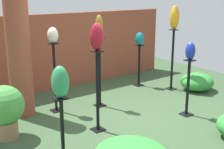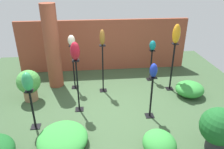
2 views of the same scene
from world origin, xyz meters
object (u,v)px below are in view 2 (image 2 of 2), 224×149
(pedestal_amber, at_px, (172,69))
(pedestal_ruby, at_px, (78,88))
(art_vase_ivory, at_px, (71,40))
(art_vase_ruby, at_px, (75,51))
(pedestal_teal, at_px, (151,67))
(art_vase_amber, at_px, (176,34))
(pedestal_bronze, at_px, (103,71))
(art_vase_cobalt, at_px, (154,70))
(brick_pillar, at_px, (52,47))
(pedestal_ivory, at_px, (74,69))
(pedestal_jade, at_px, (33,111))
(art_vase_jade, at_px, (27,82))
(potted_plant_mid_left, at_px, (219,128))
(pedestal_cobalt, at_px, (151,99))
(art_vase_teal, at_px, (153,45))
(potted_plant_walkway_edge, at_px, (29,83))
(art_vase_bronze, at_px, (102,37))

(pedestal_amber, xyz_separation_m, pedestal_ruby, (-2.58, -0.79, -0.03))
(art_vase_ivory, relative_size, art_vase_ruby, 0.68)
(pedestal_teal, distance_m, art_vase_amber, 1.42)
(pedestal_ruby, height_order, pedestal_bronze, pedestal_bronze)
(art_vase_cobalt, bearing_deg, art_vase_ruby, 165.37)
(brick_pillar, relative_size, art_vase_ivory, 8.32)
(brick_pillar, relative_size, pedestal_ivory, 1.83)
(pedestal_jade, distance_m, art_vase_jade, 0.71)
(pedestal_amber, relative_size, pedestal_ruby, 1.04)
(pedestal_amber, bearing_deg, pedestal_jade, -158.79)
(potted_plant_mid_left, bearing_deg, pedestal_ivory, 135.37)
(art_vase_cobalt, height_order, potted_plant_mid_left, art_vase_cobalt)
(pedestal_cobalt, bearing_deg, pedestal_jade, -176.97)
(art_vase_teal, distance_m, potted_plant_walkway_edge, 3.62)
(pedestal_amber, xyz_separation_m, pedestal_cobalt, (-0.92, -1.23, -0.17))
(art_vase_amber, bearing_deg, pedestal_teal, 121.73)
(brick_pillar, bearing_deg, art_vase_cobalt, -37.30)
(pedestal_bronze, xyz_separation_m, art_vase_teal, (1.52, 0.56, 0.50))
(art_vase_ivory, relative_size, art_vase_cobalt, 0.90)
(pedestal_amber, distance_m, art_vase_cobalt, 1.63)
(pedestal_amber, distance_m, pedestal_jade, 3.78)
(pedestal_cobalt, height_order, art_vase_ruby, art_vase_ruby)
(pedestal_teal, xyz_separation_m, pedestal_bronze, (-1.52, -0.56, 0.19))
(potted_plant_mid_left, bearing_deg, brick_pillar, 138.42)
(pedestal_ivory, relative_size, potted_plant_walkway_edge, 1.54)
(art_vase_ivory, height_order, potted_plant_mid_left, art_vase_ivory)
(pedestal_jade, relative_size, art_vase_jade, 2.25)
(pedestal_ruby, bearing_deg, pedestal_bronze, 53.80)
(pedestal_jade, bearing_deg, pedestal_bronze, 42.61)
(pedestal_bronze, bearing_deg, brick_pillar, 160.30)
(art_vase_amber, bearing_deg, pedestal_amber, 26.57)
(pedestal_cobalt, relative_size, pedestal_bronze, 0.76)
(brick_pillar, bearing_deg, pedestal_ruby, -62.46)
(potted_plant_mid_left, bearing_deg, pedestal_amber, 91.16)
(pedestal_amber, distance_m, art_vase_amber, 1.00)
(pedestal_ruby, relative_size, pedestal_bronze, 0.97)
(art_vase_teal, bearing_deg, pedestal_teal, 45.00)
(art_vase_amber, height_order, art_vase_ivory, art_vase_amber)
(art_vase_bronze, height_order, potted_plant_walkway_edge, art_vase_bronze)
(potted_plant_mid_left, bearing_deg, art_vase_teal, 98.54)
(pedestal_cobalt, distance_m, art_vase_bronze, 2.00)
(pedestal_amber, xyz_separation_m, art_vase_ruby, (-2.58, -0.79, 0.90))
(pedestal_cobalt, height_order, art_vase_ivory, art_vase_ivory)
(pedestal_teal, bearing_deg, art_vase_bronze, -159.63)
(pedestal_ruby, distance_m, art_vase_ivory, 1.44)
(pedestal_ruby, xyz_separation_m, pedestal_jade, (-0.94, -0.57, -0.19))
(pedestal_teal, relative_size, art_vase_ivory, 3.42)
(pedestal_ruby, xyz_separation_m, potted_plant_walkway_edge, (-1.29, 0.61, -0.12))
(potted_plant_walkway_edge, bearing_deg, pedestal_ruby, -25.31)
(brick_pillar, xyz_separation_m, pedestal_amber, (3.30, -0.59, -0.55))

